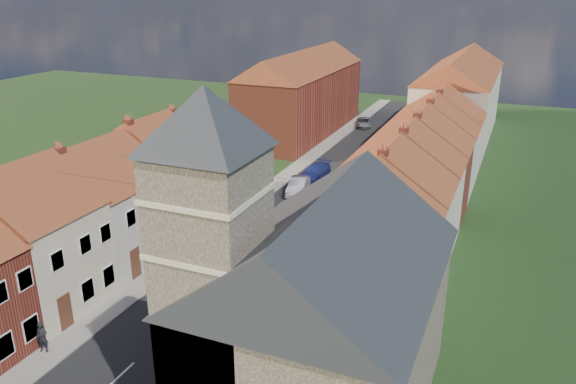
% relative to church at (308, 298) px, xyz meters
% --- Properties ---
extents(road, '(7.00, 90.00, 0.02)m').
position_rel_church_xyz_m(road, '(-9.36, 26.68, -5.87)').
color(road, black).
rests_on(road, ground).
extents(pavement_left, '(1.80, 90.00, 0.12)m').
position_rel_church_xyz_m(pavement_left, '(-13.76, 26.68, -5.82)').
color(pavement_left, gray).
rests_on(pavement_left, ground).
extents(pavement_right, '(1.80, 90.00, 0.12)m').
position_rel_church_xyz_m(pavement_right, '(-4.96, 26.68, -5.82)').
color(pavement_right, gray).
rests_on(pavement_right, ground).
extents(church, '(11.25, 14.25, 15.20)m').
position_rel_church_xyz_m(church, '(0.00, 0.00, 0.00)').
color(church, '#3F352C').
rests_on(church, ground).
extents(cottage_r_tudor, '(8.30, 5.20, 9.00)m').
position_rel_church_xyz_m(cottage_r_tudor, '(-0.09, 9.37, -1.41)').
color(cottage_r_tudor, beige).
rests_on(cottage_r_tudor, ground).
extents(cottage_r_white_near, '(8.30, 6.00, 9.00)m').
position_rel_church_xyz_m(cottage_r_white_near, '(-0.06, 14.77, -1.40)').
color(cottage_r_white_near, '#B2AFA8').
rests_on(cottage_r_white_near, ground).
extents(cottage_r_cream_mid, '(8.30, 5.20, 9.00)m').
position_rel_church_xyz_m(cottage_r_cream_mid, '(-0.06, 20.17, -1.40)').
color(cottage_r_cream_mid, beige).
rests_on(cottage_r_cream_mid, ground).
extents(cottage_r_pink, '(8.30, 6.00, 9.00)m').
position_rel_church_xyz_m(cottage_r_pink, '(-0.06, 25.57, -1.40)').
color(cottage_r_pink, brown).
rests_on(cottage_r_pink, ground).
extents(cottage_r_white_far, '(8.30, 5.20, 9.00)m').
position_rel_church_xyz_m(cottage_r_white_far, '(-0.06, 30.97, -1.40)').
color(cottage_r_white_far, '#B2AFA8').
rests_on(cottage_r_white_far, ground).
extents(cottage_r_cream_far, '(8.30, 6.00, 9.00)m').
position_rel_church_xyz_m(cottage_r_cream_far, '(-0.06, 36.37, -1.40)').
color(cottage_r_cream_far, beige).
rests_on(cottage_r_cream_far, ground).
extents(cottage_l_cream, '(8.30, 6.30, 9.10)m').
position_rel_church_xyz_m(cottage_l_cream, '(-18.66, 2.22, -1.35)').
color(cottage_l_cream, beige).
rests_on(cottage_l_cream, ground).
extents(cottage_l_white, '(8.30, 6.90, 8.80)m').
position_rel_church_xyz_m(cottage_l_white, '(-18.66, 8.62, -1.51)').
color(cottage_l_white, '#B2AFA8').
rests_on(cottage_l_white, ground).
extents(cottage_l_brick_mid, '(8.30, 5.70, 9.10)m').
position_rel_church_xyz_m(cottage_l_brick_mid, '(-18.66, 14.72, -1.35)').
color(cottage_l_brick_mid, brown).
rests_on(cottage_l_brick_mid, ground).
extents(cottage_l_pink, '(8.30, 6.30, 8.80)m').
position_rel_church_xyz_m(cottage_l_pink, '(-18.66, 20.52, -1.51)').
color(cottage_l_pink, tan).
rests_on(cottage_l_pink, ground).
extents(block_right_far, '(8.30, 24.20, 10.50)m').
position_rel_church_xyz_m(block_right_far, '(-0.06, 51.68, -0.58)').
color(block_right_far, beige).
rests_on(block_right_far, ground).
extents(block_left_far, '(8.30, 24.20, 10.50)m').
position_rel_church_xyz_m(block_left_far, '(-18.66, 46.68, -0.58)').
color(block_left_far, brown).
rests_on(block_left_far, ground).
extents(lamppost, '(0.88, 0.15, 6.00)m').
position_rel_church_xyz_m(lamppost, '(-13.17, 16.68, -2.34)').
color(lamppost, black).
rests_on(lamppost, pavement_left).
extents(car_near, '(2.68, 4.28, 1.36)m').
position_rel_church_xyz_m(car_near, '(-11.12, 6.50, -5.20)').
color(car_near, black).
rests_on(car_near, ground).
extents(car_mid, '(2.20, 4.51, 1.42)m').
position_rel_church_xyz_m(car_mid, '(-10.86, 25.91, -5.17)').
color(car_mid, '#B6B7BE').
rests_on(car_mid, ground).
extents(car_far, '(2.23, 4.62, 1.30)m').
position_rel_church_xyz_m(car_far, '(-10.92, 30.68, -5.23)').
color(car_far, navy).
rests_on(car_far, ground).
extents(car_distant, '(3.00, 4.64, 1.19)m').
position_rel_church_xyz_m(car_distant, '(-12.17, 52.91, -5.28)').
color(car_distant, gray).
rests_on(car_distant, ground).
extents(pedestrian_left, '(0.72, 0.58, 1.73)m').
position_rel_church_xyz_m(pedestrian_left, '(-14.18, -1.46, -4.89)').
color(pedestrian_left, black).
rests_on(pedestrian_left, pavement_left).
extents(pedestrian_right, '(0.94, 0.76, 1.83)m').
position_rel_church_xyz_m(pedestrian_right, '(-4.75, 3.66, -4.84)').
color(pedestrian_right, black).
rests_on(pedestrian_right, pavement_right).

